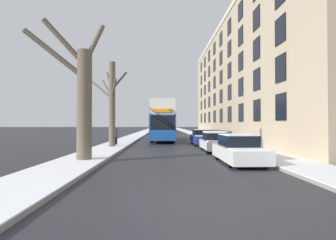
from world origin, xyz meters
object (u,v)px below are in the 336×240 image
(bare_tree_left_0, at_px, (82,97))
(double_decker_bus, at_px, (162,119))
(bare_tree_left_1, at_px, (112,102))
(parked_car_0, at_px, (238,150))
(oncoming_van, at_px, (161,128))
(parked_car_2, at_px, (202,137))
(pedestrian_left_sidewalk, at_px, (115,135))
(parked_car_1, at_px, (215,142))

(bare_tree_left_0, relative_size, double_decker_bus, 0.62)
(bare_tree_left_1, relative_size, parked_car_0, 1.56)
(parked_car_0, height_order, oncoming_van, oncoming_van)
(parked_car_2, bearing_deg, double_decker_bus, 122.13)
(bare_tree_left_1, relative_size, oncoming_van, 1.37)
(double_decker_bus, height_order, oncoming_van, double_decker_bus)
(bare_tree_left_0, relative_size, parked_car_2, 1.60)
(pedestrian_left_sidewalk, bearing_deg, parked_car_2, -20.85)
(bare_tree_left_0, height_order, bare_tree_left_1, bare_tree_left_0)
(parked_car_2, height_order, oncoming_van, oncoming_van)
(oncoming_van, bearing_deg, parked_car_0, -84.08)
(oncoming_van, bearing_deg, parked_car_1, -83.10)
(bare_tree_left_1, bearing_deg, bare_tree_left_0, -89.97)
(double_decker_bus, relative_size, parked_car_2, 2.59)
(bare_tree_left_0, height_order, oncoming_van, bare_tree_left_0)
(bare_tree_left_1, xyz_separation_m, parked_car_2, (7.74, 3.39, -3.01))
(parked_car_2, distance_m, oncoming_van, 28.03)
(bare_tree_left_0, height_order, parked_car_1, bare_tree_left_0)
(bare_tree_left_1, relative_size, pedestrian_left_sidewalk, 4.03)
(bare_tree_left_1, distance_m, parked_car_0, 11.55)
(bare_tree_left_1, bearing_deg, parked_car_1, -17.25)
(parked_car_2, bearing_deg, parked_car_0, -90.00)
(parked_car_1, relative_size, pedestrian_left_sidewalk, 2.35)
(pedestrian_left_sidewalk, bearing_deg, double_decker_bus, 28.79)
(double_decker_bus, relative_size, parked_car_1, 2.96)
(double_decker_bus, height_order, pedestrian_left_sidewalk, double_decker_bus)
(oncoming_van, bearing_deg, pedestrian_left_sidewalk, -97.11)
(bare_tree_left_1, bearing_deg, oncoming_van, 83.25)
(parked_car_1, bearing_deg, parked_car_0, -90.00)
(parked_car_0, distance_m, parked_car_2, 11.41)
(bare_tree_left_1, xyz_separation_m, parked_car_0, (7.74, -8.02, -3.03))
(oncoming_van, bearing_deg, parked_car_2, -81.68)
(double_decker_bus, xyz_separation_m, parked_car_1, (3.70, -11.68, -1.83))
(bare_tree_left_0, relative_size, parked_car_0, 1.66)
(bare_tree_left_1, relative_size, double_decker_bus, 0.58)
(bare_tree_left_0, height_order, parked_car_0, bare_tree_left_0)
(parked_car_1, distance_m, parked_car_2, 5.79)
(parked_car_0, bearing_deg, oncoming_van, 95.92)
(parked_car_1, bearing_deg, double_decker_bus, 107.57)
(bare_tree_left_0, xyz_separation_m, parked_car_1, (7.74, 5.24, -2.63))
(parked_car_0, xyz_separation_m, parked_car_2, (-0.00, 11.41, 0.02))
(parked_car_0, xyz_separation_m, oncoming_van, (-4.06, 39.14, 0.51))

